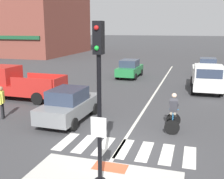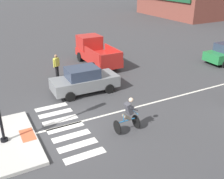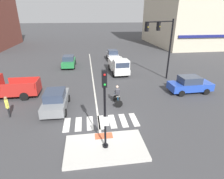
{
  "view_description": "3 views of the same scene",
  "coord_description": "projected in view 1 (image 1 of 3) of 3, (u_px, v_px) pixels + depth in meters",
  "views": [
    {
      "loc": [
        2.4,
        -9.53,
        4.53
      ],
      "look_at": [
        -1.28,
        2.74,
        1.66
      ],
      "focal_mm": 44.7,
      "sensor_mm": 36.0,
      "label": 1
    },
    {
      "loc": [
        10.72,
        -3.1,
        6.9
      ],
      "look_at": [
        -0.85,
        3.08,
        1.06
      ],
      "focal_mm": 42.37,
      "sensor_mm": 36.0,
      "label": 2
    },
    {
      "loc": [
        -0.81,
        -10.99,
        7.2
      ],
      "look_at": [
        1.34,
        3.99,
        0.82
      ],
      "focal_mm": 29.05,
      "sensor_mm": 36.0,
      "label": 3
    }
  ],
  "objects": [
    {
      "name": "car_green_westbound_distant",
      "position": [
        130.0,
        69.0,
        25.62
      ],
      "size": [
        1.9,
        4.13,
        1.64
      ],
      "color": "#237A3D",
      "rests_on": "ground"
    },
    {
      "name": "crosswalk_stripe_a",
      "position": [
        66.0,
        141.0,
        11.31
      ],
      "size": [
        0.44,
        1.8,
        0.01
      ],
      "primitive_type": "cube",
      "color": "silver",
      "rests_on": "ground"
    },
    {
      "name": "pickup_truck_white_eastbound_far",
      "position": [
        207.0,
        78.0,
        19.78
      ],
      "size": [
        2.2,
        5.17,
        2.08
      ],
      "color": "white",
      "rests_on": "ground"
    },
    {
      "name": "signal_pole",
      "position": [
        99.0,
        91.0,
        7.4
      ],
      "size": [
        0.44,
        0.38,
        4.54
      ],
      "color": "black",
      "rests_on": "traffic_island"
    },
    {
      "name": "pedestrian_at_curb_left",
      "position": [
        2.0,
        100.0,
        13.94
      ],
      "size": [
        0.34,
        0.51,
        1.67
      ],
      "color": "black",
      "rests_on": "ground"
    },
    {
      "name": "pickup_truck_red_cross_left",
      "position": [
        19.0,
        84.0,
        17.85
      ],
      "size": [
        5.12,
        2.1,
        2.08
      ],
      "color": "red",
      "rests_on": "ground"
    },
    {
      "name": "crosswalk_stripe_b",
      "position": [
        85.0,
        144.0,
        11.08
      ],
      "size": [
        0.44,
        1.8,
        0.01
      ],
      "primitive_type": "cube",
      "color": "silver",
      "rests_on": "ground"
    },
    {
      "name": "tactile_pad_front",
      "position": [
        110.0,
        167.0,
        8.92
      ],
      "size": [
        1.1,
        0.6,
        0.01
      ],
      "primitive_type": "cube",
      "color": "#DB5B38",
      "rests_on": "traffic_island"
    },
    {
      "name": "car_grey_westbound_near",
      "position": [
        69.0,
        105.0,
        13.69
      ],
      "size": [
        1.92,
        4.14,
        1.64
      ],
      "color": "slate",
      "rests_on": "ground"
    },
    {
      "name": "crosswalk_stripe_d",
      "position": [
        124.0,
        149.0,
        10.63
      ],
      "size": [
        0.44,
        1.8,
        0.01
      ],
      "primitive_type": "cube",
      "color": "silver",
      "rests_on": "ground"
    },
    {
      "name": "lane_centre_line",
      "position": [
        156.0,
        92.0,
        19.97
      ],
      "size": [
        0.14,
        28.0,
        0.01
      ],
      "primitive_type": "cube",
      "color": "silver",
      "rests_on": "ground"
    },
    {
      "name": "crosswalk_stripe_c",
      "position": [
        104.0,
        146.0,
        10.86
      ],
      "size": [
        0.44,
        1.8,
        0.01
      ],
      "primitive_type": "cube",
      "color": "silver",
      "rests_on": "ground"
    },
    {
      "name": "building_corner_left",
      "position": [
        31.0,
        9.0,
        47.67
      ],
      "size": [
        15.14,
        18.03,
        15.14
      ],
      "color": "brown",
      "rests_on": "ground"
    },
    {
      "name": "crosswalk_stripe_e",
      "position": [
        145.0,
        151.0,
        10.4
      ],
      "size": [
        0.44,
        1.8,
        0.01
      ],
      "primitive_type": "cube",
      "color": "silver",
      "rests_on": "ground"
    },
    {
      "name": "cyclist",
      "position": [
        173.0,
        111.0,
        12.38
      ],
      "size": [
        0.68,
        1.1,
        1.68
      ],
      "color": "black",
      "rests_on": "ground"
    },
    {
      "name": "ground_plane",
      "position": [
        124.0,
        149.0,
        10.57
      ],
      "size": [
        300.0,
        300.0,
        0.0
      ],
      "primitive_type": "plane",
      "color": "#3D3D3F"
    },
    {
      "name": "crosswalk_stripe_g",
      "position": [
        190.0,
        157.0,
        9.95
      ],
      "size": [
        0.44,
        1.8,
        0.01
      ],
      "primitive_type": "cube",
      "color": "silver",
      "rests_on": "ground"
    },
    {
      "name": "crosswalk_stripe_f",
      "position": [
        167.0,
        154.0,
        10.18
      ],
      "size": [
        0.44,
        1.8,
        0.01
      ],
      "primitive_type": "cube",
      "color": "silver",
      "rests_on": "ground"
    },
    {
      "name": "car_silver_eastbound_distant",
      "position": [
        208.0,
        67.0,
        26.76
      ],
      "size": [
        1.86,
        4.11,
        1.64
      ],
      "color": "silver",
      "rests_on": "ground"
    }
  ]
}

